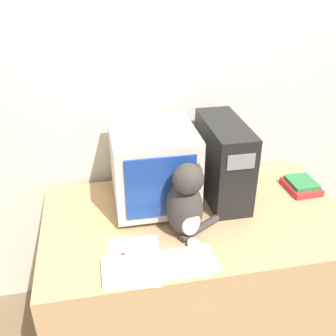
{
  "coord_description": "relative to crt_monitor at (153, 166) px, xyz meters",
  "views": [
    {
      "loc": [
        -0.42,
        -1.03,
        1.83
      ],
      "look_at": [
        -0.13,
        0.42,
        1.01
      ],
      "focal_mm": 42.0,
      "sensor_mm": 36.0,
      "label": 1
    }
  ],
  "objects": [
    {
      "name": "wall_back",
      "position": [
        0.18,
        0.32,
        0.3
      ],
      "size": [
        7.0,
        0.05,
        2.5
      ],
      "color": "beige",
      "rests_on": "ground_plane"
    },
    {
      "name": "desk",
      "position": [
        0.18,
        -0.15,
        -0.58
      ],
      "size": [
        1.41,
        0.79,
        0.75
      ],
      "color": "tan",
      "rests_on": "ground_plane"
    },
    {
      "name": "crt_monitor",
      "position": [
        0.0,
        0.0,
        0.0
      ],
      "size": [
        0.38,
        0.41,
        0.39
      ],
      "color": "#BCB7AD",
      "rests_on": "desk"
    },
    {
      "name": "computer_tower",
      "position": [
        0.34,
        0.01,
        -0.01
      ],
      "size": [
        0.18,
        0.44,
        0.39
      ],
      "color": "black",
      "rests_on": "desk"
    },
    {
      "name": "keyboard",
      "position": [
        -0.05,
        -0.44,
        -0.19
      ],
      "size": [
        0.44,
        0.15,
        0.02
      ],
      "color": "silver",
      "rests_on": "desk"
    },
    {
      "name": "cat",
      "position": [
        0.09,
        -0.26,
        -0.05
      ],
      "size": [
        0.26,
        0.26,
        0.36
      ],
      "rotation": [
        0.0,
        0.0,
        0.15
      ],
      "color": "#38332D",
      "rests_on": "desk"
    },
    {
      "name": "book_stack",
      "position": [
        0.76,
        -0.02,
        -0.18
      ],
      "size": [
        0.16,
        0.19,
        0.05
      ],
      "color": "red",
      "rests_on": "desk"
    },
    {
      "name": "pen",
      "position": [
        -0.13,
        -0.37,
        -0.2
      ],
      "size": [
        0.13,
        0.07,
        0.01
      ],
      "color": "maroon",
      "rests_on": "desk"
    },
    {
      "name": "paper_sheet",
      "position": [
        -0.15,
        -0.39,
        -0.2
      ],
      "size": [
        0.24,
        0.32,
        0.0
      ],
      "color": "white",
      "rests_on": "desk"
    }
  ]
}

